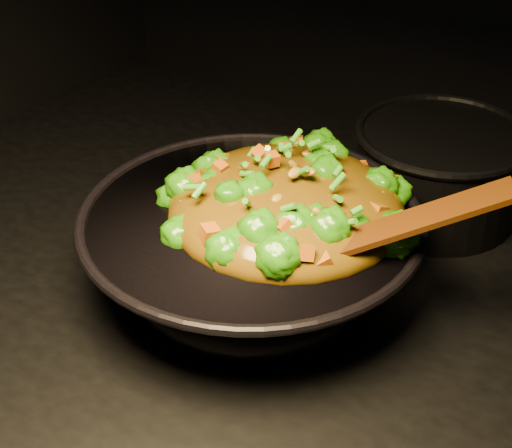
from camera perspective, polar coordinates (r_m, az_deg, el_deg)
The scene contains 4 objects.
wok at distance 0.90m, azimuth -0.35°, elevation -2.28°, with size 0.37×0.37×0.11m, color black, non-canonical shape.
stir_fry at distance 0.85m, azimuth 2.25°, elevation 3.42°, with size 0.27×0.27×0.09m, color #297808, non-canonical shape.
spatula at distance 0.79m, azimuth 9.93°, elevation -0.27°, with size 0.25×0.04×0.01m, color #351007.
back_pot at distance 1.07m, azimuth 13.09°, elevation 3.73°, with size 0.22×0.22×0.12m, color black.
Camera 1 is at (0.40, -0.60, 1.49)m, focal length 55.00 mm.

